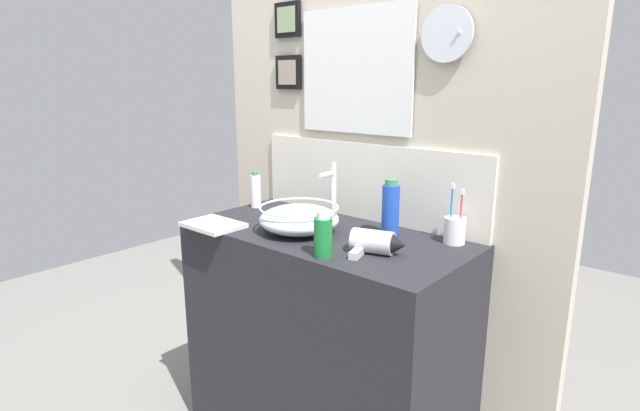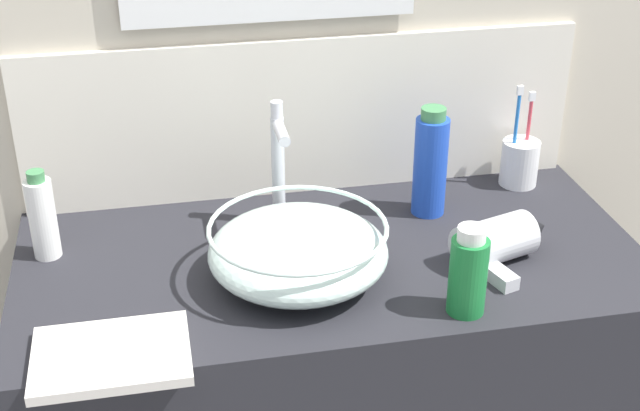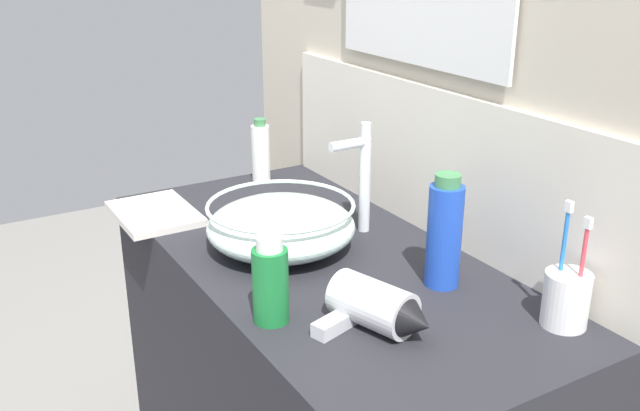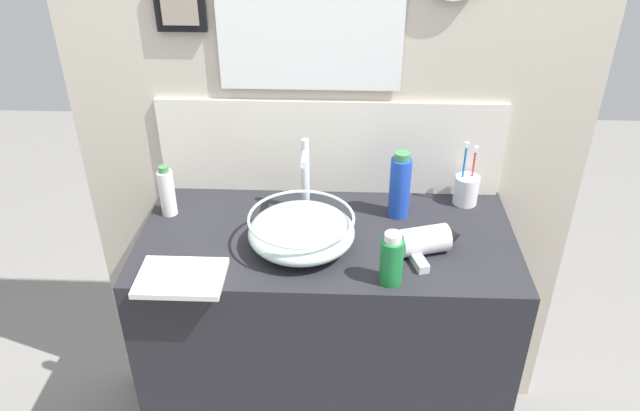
# 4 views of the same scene
# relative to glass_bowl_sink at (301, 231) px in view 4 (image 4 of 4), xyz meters

# --- Properties ---
(vanity_counter) EXTENTS (1.09, 0.53, 0.93)m
(vanity_counter) POSITION_rel_glass_bowl_sink_xyz_m (0.07, 0.06, -0.52)
(vanity_counter) COLOR #232328
(vanity_counter) RESTS_ON ground
(back_panel) EXTENTS (1.60, 0.10, 2.52)m
(back_panel) POSITION_rel_glass_bowl_sink_xyz_m (0.07, 0.35, 0.28)
(back_panel) COLOR beige
(back_panel) RESTS_ON ground
(glass_bowl_sink) EXTENTS (0.30, 0.30, 0.10)m
(glass_bowl_sink) POSITION_rel_glass_bowl_sink_xyz_m (0.00, 0.00, 0.00)
(glass_bowl_sink) COLOR silver
(glass_bowl_sink) RESTS_ON vanity_counter
(faucet) EXTENTS (0.02, 0.10, 0.24)m
(faucet) POSITION_rel_glass_bowl_sink_xyz_m (0.00, 0.19, 0.08)
(faucet) COLOR silver
(faucet) RESTS_ON vanity_counter
(hair_drier) EXTENTS (0.19, 0.17, 0.08)m
(hair_drier) POSITION_rel_glass_bowl_sink_xyz_m (0.35, -0.01, -0.02)
(hair_drier) COLOR silver
(hair_drier) RESTS_ON vanity_counter
(toothbrush_cup) EXTENTS (0.07, 0.07, 0.21)m
(toothbrush_cup) POSITION_rel_glass_bowl_sink_xyz_m (0.50, 0.26, -0.00)
(toothbrush_cup) COLOR white
(toothbrush_cup) RESTS_ON vanity_counter
(spray_bottle) EXTENTS (0.06, 0.06, 0.15)m
(spray_bottle) POSITION_rel_glass_bowl_sink_xyz_m (0.24, -0.15, 0.02)
(spray_bottle) COLOR #197233
(spray_bottle) RESTS_ON vanity_counter
(shampoo_bottle) EXTENTS (0.06, 0.06, 0.21)m
(shampoo_bottle) POSITION_rel_glass_bowl_sink_xyz_m (0.28, 0.18, 0.05)
(shampoo_bottle) COLOR blue
(shampoo_bottle) RESTS_ON vanity_counter
(lotion_bottle) EXTENTS (0.05, 0.05, 0.16)m
(lotion_bottle) POSITION_rel_glass_bowl_sink_xyz_m (-0.41, 0.16, 0.02)
(lotion_bottle) COLOR white
(lotion_bottle) RESTS_ON vanity_counter
(hand_towel) EXTENTS (0.23, 0.16, 0.02)m
(hand_towel) POSITION_rel_glass_bowl_sink_xyz_m (-0.30, -0.16, -0.05)
(hand_towel) COLOR silver
(hand_towel) RESTS_ON vanity_counter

